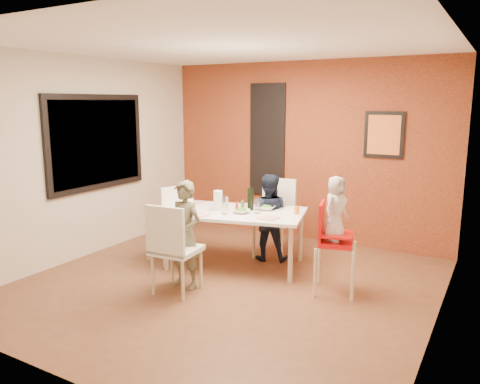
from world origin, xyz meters
The scene contains 35 objects.
ground centered at (0.00, 0.00, 0.00)m, with size 4.50×4.50×0.00m, color brown.
ceiling centered at (0.00, 0.00, 2.70)m, with size 4.50×4.50×0.02m, color white.
wall_back centered at (0.00, 2.25, 1.35)m, with size 4.50×0.02×2.70m, color beige.
wall_front centered at (0.00, -2.25, 1.35)m, with size 4.50×0.02×2.70m, color beige.
wall_left centered at (-2.25, 0.00, 1.35)m, with size 0.02×4.50×2.70m, color beige.
wall_right centered at (2.25, 0.00, 1.35)m, with size 0.02×4.50×2.70m, color beige.
brick_accent_wall centered at (0.00, 2.23, 1.35)m, with size 4.50×0.02×2.70m, color maroon.
picture_window_frame centered at (-2.22, 0.20, 1.55)m, with size 0.05×1.70×1.30m, color black.
picture_window_pane centered at (-2.21, 0.20, 1.55)m, with size 0.02×1.55×1.15m, color black.
glassblock_strip centered at (-0.60, 2.21, 1.50)m, with size 0.55×0.03×1.70m, color #B3BEC4.
glassblock_surround centered at (-0.60, 2.21, 1.50)m, with size 0.60×0.03×1.76m, color black.
art_print_frame centered at (1.20, 2.21, 1.65)m, with size 0.54×0.03×0.64m, color black.
art_print_canvas centered at (1.20, 2.19, 1.65)m, with size 0.44×0.01×0.54m, color orange.
dining_table centered at (-0.25, 0.61, 0.66)m, with size 1.92×1.37×0.72m.
chair_near centered at (-0.37, -0.54, 0.57)m, with size 0.51×0.51×1.02m.
chair_far centered at (0.00, 1.28, 0.59)m, with size 0.53×0.53×1.05m.
chair_left centered at (-1.03, 0.31, 0.58)m, with size 0.61×0.61×1.04m.
high_chair centered at (1.11, 0.40, 0.61)m, with size 0.52×0.52×1.02m.
child_near centered at (-0.38, -0.29, 0.62)m, with size 0.45×0.30×1.24m, color brown.
child_far centered at (0.01, 1.03, 0.58)m, with size 0.57×0.44×1.17m, color black.
toddler centered at (1.14, 0.41, 0.96)m, with size 0.35×0.23×0.72m, color beige.
plate_near_left centered at (-0.53, 0.18, 0.73)m, with size 0.21×0.21×0.01m, color white.
plate_far_mid centered at (-0.27, 0.97, 0.73)m, with size 0.20×0.20×0.01m, color white.
plate_near_right centered at (0.29, 0.48, 0.73)m, with size 0.21×0.21×0.01m, color white.
plate_far_left centered at (-0.99, 0.77, 0.73)m, with size 0.21×0.21×0.01m, color white.
salad_bowl_a centered at (-0.13, 0.56, 0.75)m, with size 0.20×0.20×0.05m, color silver.
salad_bowl_b centered at (0.06, 0.88, 0.75)m, with size 0.23×0.23×0.06m, color white.
wine_bottle centered at (-0.11, 0.76, 0.87)m, with size 0.08×0.08×0.29m, color black.
wine_glass_a centered at (-0.28, 0.41, 0.83)m, with size 0.08×0.08×0.22m, color silver.
wine_glass_b centered at (0.05, 0.65, 0.82)m, with size 0.07×0.07×0.19m, color white.
paper_towel_roll centered at (-0.46, 0.54, 0.85)m, with size 0.11×0.11×0.26m, color white.
condiment_red centered at (-0.19, 0.55, 0.79)m, with size 0.04×0.04×0.14m, color red.
condiment_green centered at (-0.17, 0.65, 0.79)m, with size 0.03×0.03×0.13m, color #327A28.
condiment_brown centered at (-0.19, 0.71, 0.79)m, with size 0.03×0.03×0.14m, color brown.
sippy_cup centered at (0.50, 0.85, 0.78)m, with size 0.06×0.06×0.10m, color orange.
Camera 1 is at (2.70, -4.40, 2.10)m, focal length 35.00 mm.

